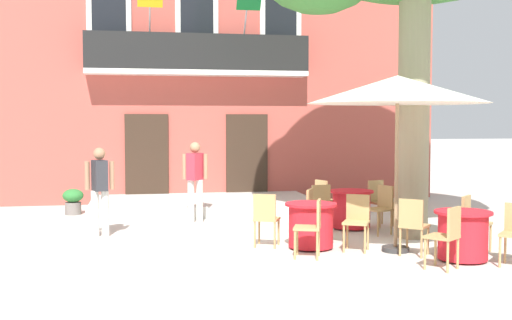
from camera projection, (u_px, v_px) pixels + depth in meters
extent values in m
plane|color=beige|center=(241.00, 235.00, 11.99)|extent=(120.00, 120.00, 0.00)
cube|color=#B24C42|center=(191.00, 65.00, 18.57)|extent=(13.00, 4.00, 7.50)
cube|color=#332319|center=(147.00, 159.00, 16.50)|extent=(1.10, 0.08, 2.30)
cube|color=#332319|center=(247.00, 158.00, 16.97)|extent=(1.10, 0.08, 2.30)
cube|color=silver|center=(109.00, 20.00, 16.12)|extent=(1.10, 0.08, 1.90)
cube|color=black|center=(109.00, 20.00, 16.09)|extent=(0.84, 0.04, 1.60)
cube|color=silver|center=(197.00, 22.00, 16.52)|extent=(1.10, 0.08, 1.90)
cube|color=black|center=(197.00, 22.00, 16.49)|extent=(0.84, 0.04, 1.60)
cube|color=silver|center=(281.00, 25.00, 16.92)|extent=(1.10, 0.08, 1.90)
cube|color=black|center=(281.00, 25.00, 16.89)|extent=(0.84, 0.04, 1.60)
cube|color=silver|center=(198.00, 73.00, 16.32)|extent=(5.60, 0.65, 0.12)
cube|color=black|center=(199.00, 51.00, 16.00)|extent=(5.60, 0.06, 0.90)
cylinder|color=#B2B2B7|center=(150.00, 14.00, 15.84)|extent=(0.04, 0.95, 1.33)
cylinder|color=#B2B2B7|center=(246.00, 17.00, 16.28)|extent=(0.04, 0.95, 1.33)
cube|color=#146B2D|center=(249.00, 2.00, 15.82)|extent=(0.60, 0.29, 0.38)
cylinder|color=slate|center=(105.00, 63.00, 15.91)|extent=(0.36, 0.36, 0.32)
ellipsoid|color=#4C8E38|center=(105.00, 51.00, 15.89)|extent=(0.46, 0.46, 0.26)
cylinder|color=#995638|center=(168.00, 64.00, 16.19)|extent=(0.28, 0.28, 0.33)
ellipsoid|color=#2D7533|center=(167.00, 50.00, 16.17)|extent=(0.36, 0.36, 0.35)
cylinder|color=#47423D|center=(228.00, 65.00, 16.47)|extent=(0.33, 0.33, 0.29)
ellipsoid|color=#2D7533|center=(228.00, 54.00, 16.45)|extent=(0.43, 0.43, 0.26)
cylinder|color=#47423D|center=(286.00, 67.00, 16.75)|extent=(0.34, 0.34, 0.28)
ellipsoid|color=#4C8E38|center=(286.00, 56.00, 16.73)|extent=(0.44, 0.44, 0.27)
cube|color=silver|center=(203.00, 204.00, 15.47)|extent=(5.27, 2.78, 0.25)
cylinder|color=gray|center=(413.00, 117.00, 11.64)|extent=(0.56, 0.56, 4.38)
cylinder|color=red|center=(311.00, 226.00, 10.71)|extent=(0.74, 0.74, 0.68)
cylinder|color=red|center=(311.00, 204.00, 10.68)|extent=(0.86, 0.86, 0.04)
cylinder|color=#2D2823|center=(311.00, 248.00, 10.73)|extent=(0.44, 0.44, 0.03)
cylinder|color=tan|center=(295.00, 245.00, 9.84)|extent=(0.04, 0.04, 0.45)
cylinder|color=tan|center=(297.00, 241.00, 10.17)|extent=(0.04, 0.04, 0.45)
cylinder|color=tan|center=(317.00, 246.00, 9.78)|extent=(0.04, 0.04, 0.45)
cylinder|color=tan|center=(319.00, 242.00, 10.11)|extent=(0.04, 0.04, 0.45)
cube|color=tan|center=(307.00, 228.00, 9.96)|extent=(0.51, 0.51, 0.04)
cube|color=tan|center=(319.00, 213.00, 9.92)|extent=(0.17, 0.37, 0.42)
cylinder|color=tan|center=(365.00, 240.00, 10.27)|extent=(0.04, 0.04, 0.45)
cylinder|color=tan|center=(344.00, 239.00, 10.38)|extent=(0.04, 0.04, 0.45)
cylinder|color=tan|center=(368.00, 236.00, 10.60)|extent=(0.04, 0.04, 0.45)
cylinder|color=tan|center=(347.00, 235.00, 10.70)|extent=(0.04, 0.04, 0.45)
cube|color=tan|center=(356.00, 223.00, 10.47)|extent=(0.54, 0.54, 0.04)
cube|color=tan|center=(358.00, 207.00, 10.63)|extent=(0.35, 0.21, 0.42)
cylinder|color=tan|center=(331.00, 227.00, 11.55)|extent=(0.04, 0.04, 0.45)
cylinder|color=tan|center=(327.00, 230.00, 11.22)|extent=(0.04, 0.04, 0.45)
cylinder|color=tan|center=(312.00, 226.00, 11.64)|extent=(0.04, 0.04, 0.45)
cylinder|color=tan|center=(308.00, 229.00, 11.32)|extent=(0.04, 0.04, 0.45)
cube|color=tan|center=(319.00, 214.00, 11.42)|extent=(0.54, 0.54, 0.04)
cube|color=tan|center=(310.00, 201.00, 11.45)|extent=(0.21, 0.36, 0.42)
cylinder|color=tan|center=(259.00, 231.00, 11.08)|extent=(0.04, 0.04, 0.45)
cylinder|color=tan|center=(279.00, 232.00, 11.01)|extent=(0.04, 0.04, 0.45)
cylinder|color=tan|center=(255.00, 235.00, 10.75)|extent=(0.04, 0.04, 0.45)
cylinder|color=tan|center=(275.00, 235.00, 10.68)|extent=(0.04, 0.04, 0.45)
cube|color=tan|center=(267.00, 219.00, 10.87)|extent=(0.53, 0.53, 0.04)
cube|color=tan|center=(265.00, 207.00, 10.68)|extent=(0.36, 0.19, 0.42)
cylinder|color=red|center=(351.00, 210.00, 12.68)|extent=(0.74, 0.74, 0.68)
cylinder|color=red|center=(351.00, 191.00, 12.65)|extent=(0.86, 0.86, 0.04)
cylinder|color=#2D2823|center=(351.00, 228.00, 12.70)|extent=(0.44, 0.44, 0.03)
cylinder|color=tan|center=(378.00, 224.00, 11.82)|extent=(0.04, 0.04, 0.45)
cylinder|color=tan|center=(365.00, 222.00, 12.11)|extent=(0.04, 0.04, 0.45)
cylinder|color=tan|center=(391.00, 223.00, 12.01)|extent=(0.04, 0.04, 0.45)
cylinder|color=tan|center=(378.00, 220.00, 12.29)|extent=(0.04, 0.04, 0.45)
cube|color=tan|center=(378.00, 209.00, 12.04)|extent=(0.52, 0.52, 0.04)
cube|color=tan|center=(385.00, 197.00, 12.13)|extent=(0.18, 0.37, 0.42)
cylinder|color=tan|center=(393.00, 215.00, 12.98)|extent=(0.04, 0.04, 0.45)
cylinder|color=tan|center=(380.00, 216.00, 12.81)|extent=(0.04, 0.04, 0.45)
cylinder|color=tan|center=(382.00, 213.00, 13.27)|extent=(0.04, 0.04, 0.45)
cylinder|color=tan|center=(369.00, 214.00, 13.11)|extent=(0.04, 0.04, 0.45)
cube|color=tan|center=(381.00, 203.00, 13.03)|extent=(0.50, 0.50, 0.04)
cube|color=tan|center=(376.00, 191.00, 13.17)|extent=(0.37, 0.16, 0.42)
cylinder|color=tan|center=(330.00, 211.00, 13.56)|extent=(0.04, 0.04, 0.45)
cylinder|color=tan|center=(340.00, 213.00, 13.27)|extent=(0.04, 0.04, 0.45)
cylinder|color=tan|center=(316.00, 212.00, 13.38)|extent=(0.04, 0.04, 0.45)
cylinder|color=tan|center=(326.00, 214.00, 13.09)|extent=(0.04, 0.04, 0.45)
cube|color=tan|center=(328.00, 201.00, 13.31)|extent=(0.51, 0.51, 0.04)
cube|color=tan|center=(321.00, 190.00, 13.20)|extent=(0.17, 0.37, 0.42)
cylinder|color=tan|center=(305.00, 219.00, 12.53)|extent=(0.04, 0.04, 0.45)
cylinder|color=tan|center=(321.00, 218.00, 12.64)|extent=(0.04, 0.04, 0.45)
cylinder|color=tan|center=(313.00, 221.00, 12.21)|extent=(0.04, 0.04, 0.45)
cylinder|color=tan|center=(329.00, 220.00, 12.32)|extent=(0.04, 0.04, 0.45)
cube|color=tan|center=(317.00, 207.00, 12.41)|extent=(0.46, 0.46, 0.04)
cube|color=tan|center=(321.00, 196.00, 12.23)|extent=(0.38, 0.10, 0.42)
cylinder|color=red|center=(463.00, 237.00, 9.76)|extent=(0.74, 0.74, 0.68)
cylinder|color=red|center=(463.00, 212.00, 9.74)|extent=(0.86, 0.86, 0.04)
cylinder|color=#2D2823|center=(462.00, 260.00, 9.78)|extent=(0.44, 0.44, 0.03)
cylinder|color=tan|center=(490.00, 238.00, 10.43)|extent=(0.04, 0.04, 0.45)
cylinder|color=tan|center=(485.00, 241.00, 10.15)|extent=(0.04, 0.04, 0.45)
cylinder|color=tan|center=(469.00, 236.00, 10.62)|extent=(0.04, 0.04, 0.45)
cylinder|color=tan|center=(463.00, 239.00, 10.34)|extent=(0.04, 0.04, 0.45)
cube|color=tan|center=(477.00, 224.00, 10.37)|extent=(0.57, 0.57, 0.04)
cube|color=tan|center=(466.00, 209.00, 10.46)|extent=(0.30, 0.30, 0.42)
cylinder|color=tan|center=(407.00, 239.00, 10.39)|extent=(0.04, 0.04, 0.45)
cylinder|color=tan|center=(428.00, 241.00, 10.22)|extent=(0.04, 0.04, 0.45)
cylinder|color=tan|center=(400.00, 242.00, 10.10)|extent=(0.04, 0.04, 0.45)
cylinder|color=tan|center=(422.00, 244.00, 9.93)|extent=(0.04, 0.04, 0.45)
cube|color=tan|center=(414.00, 226.00, 10.15)|extent=(0.56, 0.56, 0.04)
cube|color=tan|center=(411.00, 213.00, 9.98)|extent=(0.31, 0.28, 0.42)
cylinder|color=tan|center=(425.00, 254.00, 9.18)|extent=(0.04, 0.04, 0.45)
cylinder|color=tan|center=(435.00, 250.00, 9.44)|extent=(0.04, 0.04, 0.45)
cylinder|color=tan|center=(448.00, 257.00, 8.96)|extent=(0.04, 0.04, 0.45)
cylinder|color=tan|center=(458.00, 253.00, 9.22)|extent=(0.04, 0.04, 0.45)
cube|color=tan|center=(442.00, 237.00, 9.19)|extent=(0.56, 0.56, 0.04)
cube|color=tan|center=(454.00, 222.00, 9.06)|extent=(0.32, 0.27, 0.42)
cylinder|color=tan|center=(500.00, 252.00, 9.31)|extent=(0.04, 0.04, 0.45)
cylinder|color=tan|center=(505.00, 248.00, 9.60)|extent=(0.04, 0.04, 0.45)
cylinder|color=#997A56|center=(396.00, 173.00, 10.40)|extent=(0.06, 0.06, 2.55)
cylinder|color=#333333|center=(395.00, 249.00, 10.48)|extent=(0.44, 0.44, 0.08)
cone|color=silver|center=(397.00, 89.00, 10.32)|extent=(2.90, 2.90, 0.45)
cylinder|color=slate|center=(73.00, 208.00, 14.63)|extent=(0.36, 0.36, 0.28)
ellipsoid|color=#2D7533|center=(73.00, 196.00, 14.61)|extent=(0.47, 0.47, 0.31)
cylinder|color=silver|center=(95.00, 214.00, 11.79)|extent=(0.14, 0.14, 0.85)
cylinder|color=silver|center=(105.00, 214.00, 11.83)|extent=(0.14, 0.14, 0.85)
cube|color=#2D2D33|center=(100.00, 175.00, 11.77)|extent=(0.32, 0.39, 0.56)
sphere|color=#9E7051|center=(99.00, 154.00, 11.74)|extent=(0.22, 0.22, 0.22)
cylinder|color=#9E7051|center=(87.00, 176.00, 11.73)|extent=(0.09, 0.09, 0.52)
cylinder|color=#9E7051|center=(112.00, 175.00, 11.81)|extent=(0.09, 0.09, 0.52)
cylinder|color=silver|center=(191.00, 201.00, 13.46)|extent=(0.14, 0.14, 0.89)
cylinder|color=silver|center=(200.00, 201.00, 13.49)|extent=(0.14, 0.14, 0.89)
cube|color=#B72D3D|center=(195.00, 167.00, 13.43)|extent=(0.39, 0.40, 0.56)
sphere|color=#9E7051|center=(195.00, 147.00, 13.41)|extent=(0.22, 0.22, 0.22)
cylinder|color=#9E7051|center=(185.00, 167.00, 13.39)|extent=(0.09, 0.09, 0.52)
cylinder|color=#9E7051|center=(206.00, 166.00, 13.47)|extent=(0.09, 0.09, 0.52)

